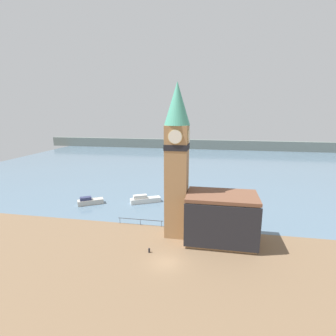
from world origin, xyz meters
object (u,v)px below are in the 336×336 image
at_px(clock_tower, 177,157).
at_px(boat_near, 145,200).
at_px(boat_far, 90,201).
at_px(mooring_bollard_near, 149,250).
at_px(pier_building, 221,218).

bearing_deg(clock_tower, boat_near, 123.86).
bearing_deg(boat_far, mooring_bollard_near, -75.76).
relative_size(clock_tower, boat_far, 4.38).
relative_size(clock_tower, mooring_bollard_near, 34.67).
distance_m(pier_building, boat_near, 22.52).
relative_size(clock_tower, pier_building, 2.26).
height_order(clock_tower, boat_near, clock_tower).
relative_size(boat_far, mooring_bollard_near, 7.92).
relative_size(boat_near, mooring_bollard_near, 9.54).
height_order(pier_building, mooring_bollard_near, pier_building).
bearing_deg(boat_near, pier_building, -70.54).
relative_size(clock_tower, boat_near, 3.63).
distance_m(boat_far, mooring_bollard_near, 24.81).
distance_m(clock_tower, boat_near, 20.76).
height_order(pier_building, boat_near, pier_building).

